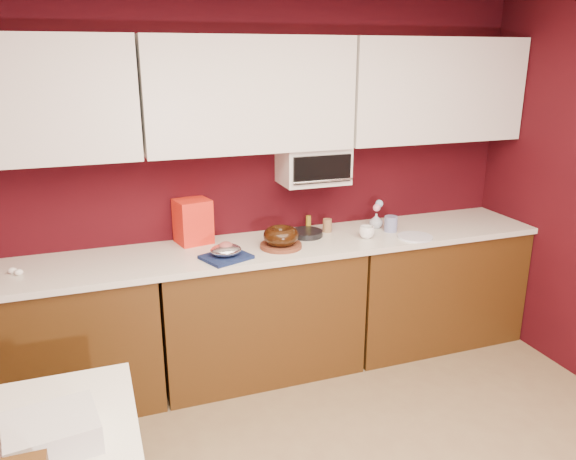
{
  "coord_description": "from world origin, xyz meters",
  "views": [
    {
      "loc": [
        -0.98,
        -1.37,
        2.09
      ],
      "look_at": [
        0.17,
        1.84,
        1.02
      ],
      "focal_mm": 35.0,
      "sensor_mm": 36.0,
      "label": 1
    }
  ],
  "objects_px": {
    "foil_ham_nest": "(226,250)",
    "coffee_mug": "(367,231)",
    "blue_jar": "(391,224)",
    "newspaper_stack": "(52,433)",
    "pandoro_box": "(193,221)",
    "flower_vase": "(376,220)",
    "bundt_cake": "(281,236)",
    "toaster_oven": "(313,165)"
  },
  "relations": [
    {
      "from": "coffee_mug",
      "to": "pandoro_box",
      "type": "bearing_deg",
      "value": 164.64
    },
    {
      "from": "flower_vase",
      "to": "bundt_cake",
      "type": "bearing_deg",
      "value": -167.06
    },
    {
      "from": "coffee_mug",
      "to": "flower_vase",
      "type": "relative_size",
      "value": 0.84
    },
    {
      "from": "toaster_oven",
      "to": "blue_jar",
      "type": "distance_m",
      "value": 0.69
    },
    {
      "from": "foil_ham_nest",
      "to": "pandoro_box",
      "type": "height_order",
      "value": "pandoro_box"
    },
    {
      "from": "pandoro_box",
      "to": "toaster_oven",
      "type": "bearing_deg",
      "value": -15.82
    },
    {
      "from": "foil_ham_nest",
      "to": "coffee_mug",
      "type": "bearing_deg",
      "value": 4.03
    },
    {
      "from": "pandoro_box",
      "to": "coffee_mug",
      "type": "xyz_separation_m",
      "value": [
        1.12,
        -0.31,
        -0.1
      ]
    },
    {
      "from": "coffee_mug",
      "to": "foil_ham_nest",
      "type": "bearing_deg",
      "value": -175.97
    },
    {
      "from": "toaster_oven",
      "to": "bundt_cake",
      "type": "bearing_deg",
      "value": -142.34
    },
    {
      "from": "coffee_mug",
      "to": "flower_vase",
      "type": "distance_m",
      "value": 0.26
    },
    {
      "from": "bundt_cake",
      "to": "foil_ham_nest",
      "type": "bearing_deg",
      "value": -167.9
    },
    {
      "from": "pandoro_box",
      "to": "coffee_mug",
      "type": "height_order",
      "value": "pandoro_box"
    },
    {
      "from": "flower_vase",
      "to": "coffee_mug",
      "type": "bearing_deg",
      "value": -132.28
    },
    {
      "from": "newspaper_stack",
      "to": "bundt_cake",
      "type": "bearing_deg",
      "value": 45.56
    },
    {
      "from": "blue_jar",
      "to": "coffee_mug",
      "type": "bearing_deg",
      "value": -160.6
    },
    {
      "from": "coffee_mug",
      "to": "blue_jar",
      "type": "height_order",
      "value": "blue_jar"
    },
    {
      "from": "blue_jar",
      "to": "flower_vase",
      "type": "relative_size",
      "value": 0.92
    },
    {
      "from": "toaster_oven",
      "to": "blue_jar",
      "type": "bearing_deg",
      "value": -18.47
    },
    {
      "from": "toaster_oven",
      "to": "flower_vase",
      "type": "xyz_separation_m",
      "value": [
        0.47,
        -0.06,
        -0.42
      ]
    },
    {
      "from": "toaster_oven",
      "to": "blue_jar",
      "type": "relative_size",
      "value": 4.15
    },
    {
      "from": "bundt_cake",
      "to": "pandoro_box",
      "type": "height_order",
      "value": "pandoro_box"
    },
    {
      "from": "toaster_oven",
      "to": "coffee_mug",
      "type": "bearing_deg",
      "value": -41.21
    },
    {
      "from": "pandoro_box",
      "to": "newspaper_stack",
      "type": "relative_size",
      "value": 0.93
    },
    {
      "from": "bundt_cake",
      "to": "newspaper_stack",
      "type": "height_order",
      "value": "bundt_cake"
    },
    {
      "from": "foil_ham_nest",
      "to": "coffee_mug",
      "type": "height_order",
      "value": "coffee_mug"
    },
    {
      "from": "coffee_mug",
      "to": "newspaper_stack",
      "type": "bearing_deg",
      "value": -145.25
    },
    {
      "from": "foil_ham_nest",
      "to": "flower_vase",
      "type": "height_order",
      "value": "flower_vase"
    },
    {
      "from": "toaster_oven",
      "to": "coffee_mug",
      "type": "height_order",
      "value": "toaster_oven"
    },
    {
      "from": "pandoro_box",
      "to": "blue_jar",
      "type": "relative_size",
      "value": 2.68
    },
    {
      "from": "toaster_oven",
      "to": "flower_vase",
      "type": "relative_size",
      "value": 3.81
    },
    {
      "from": "newspaper_stack",
      "to": "blue_jar",
      "type": "bearing_deg",
      "value": 33.32
    },
    {
      "from": "toaster_oven",
      "to": "pandoro_box",
      "type": "bearing_deg",
      "value": 176.5
    },
    {
      "from": "toaster_oven",
      "to": "pandoro_box",
      "type": "distance_m",
      "value": 0.89
    },
    {
      "from": "coffee_mug",
      "to": "newspaper_stack",
      "type": "distance_m",
      "value": 2.37
    },
    {
      "from": "blue_jar",
      "to": "newspaper_stack",
      "type": "distance_m",
      "value": 2.6
    },
    {
      "from": "foil_ham_nest",
      "to": "blue_jar",
      "type": "relative_size",
      "value": 1.77
    },
    {
      "from": "bundt_cake",
      "to": "blue_jar",
      "type": "height_order",
      "value": "bundt_cake"
    },
    {
      "from": "blue_jar",
      "to": "foil_ham_nest",
      "type": "bearing_deg",
      "value": -172.95
    },
    {
      "from": "pandoro_box",
      "to": "blue_jar",
      "type": "xyz_separation_m",
      "value": [
        1.35,
        -0.23,
        -0.09
      ]
    },
    {
      "from": "toaster_oven",
      "to": "pandoro_box",
      "type": "height_order",
      "value": "toaster_oven"
    },
    {
      "from": "toaster_oven",
      "to": "foil_ham_nest",
      "type": "height_order",
      "value": "toaster_oven"
    }
  ]
}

